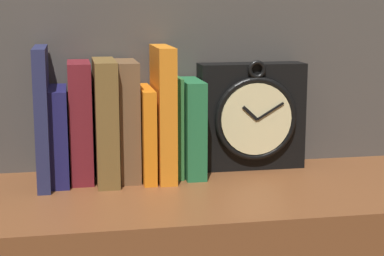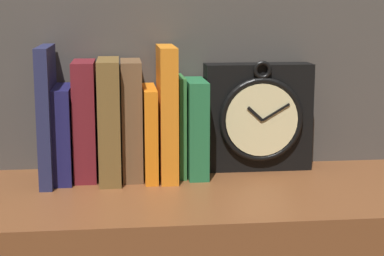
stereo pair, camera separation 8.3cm
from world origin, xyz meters
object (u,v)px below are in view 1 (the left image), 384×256
object	(u,v)px
book_slot5_orange	(146,133)
book_slot6_orange	(163,113)
book_slot0_navy	(43,116)
clock	(252,116)
book_slot1_navy	(59,135)
book_slot7_green	(176,126)
book_slot2_maroon	(80,121)
book_slot4_brown	(127,120)
book_slot8_green	(191,128)
book_slot3_brown	(106,121)

from	to	relation	value
book_slot5_orange	book_slot6_orange	distance (m)	0.05
book_slot0_navy	book_slot6_orange	size ratio (longest dim) A/B	1.01
clock	book_slot1_navy	xyz separation A→B (m)	(-0.38, -0.03, -0.02)
book_slot5_orange	book_slot7_green	size ratio (longest dim) A/B	0.91
clock	book_slot6_orange	size ratio (longest dim) A/B	0.88
book_slot2_maroon	book_slot7_green	size ratio (longest dim) A/B	1.16
book_slot1_navy	book_slot5_orange	bearing A→B (deg)	-1.41
book_slot4_brown	book_slot8_green	xyz separation A→B (m)	(0.12, 0.00, -0.02)
book_slot1_navy	book_slot8_green	size ratio (longest dim) A/B	0.95
book_slot7_green	book_slot8_green	world-z (taller)	book_slot7_green
book_slot0_navy	clock	bearing A→B (deg)	5.99
book_slot0_navy	book_slot1_navy	bearing A→B (deg)	21.75
book_slot4_brown	book_slot7_green	bearing A→B (deg)	4.67
book_slot2_maroon	book_slot8_green	world-z (taller)	book_slot2_maroon
clock	book_slot3_brown	size ratio (longest dim) A/B	0.97
book_slot5_orange	book_slot7_green	distance (m)	0.06
book_slot5_orange	book_slot4_brown	bearing A→B (deg)	165.90
clock	book_slot3_brown	world-z (taller)	book_slot3_brown
clock	book_slot7_green	xyz separation A→B (m)	(-0.16, -0.02, -0.01)
book_slot4_brown	book_slot7_green	distance (m)	0.10
book_slot1_navy	book_slot3_brown	size ratio (longest dim) A/B	0.78
clock	book_slot8_green	world-z (taller)	clock
book_slot1_navy	book_slot6_orange	bearing A→B (deg)	-1.60
book_slot2_maroon	book_slot5_orange	xyz separation A→B (m)	(0.12, -0.01, -0.02)
book_slot2_maroon	book_slot5_orange	size ratio (longest dim) A/B	1.28
book_slot4_brown	book_slot5_orange	bearing A→B (deg)	-14.10
book_slot1_navy	book_slot2_maroon	world-z (taller)	book_slot2_maroon
book_slot6_orange	book_slot8_green	distance (m)	0.07
book_slot3_brown	book_slot8_green	world-z (taller)	book_slot3_brown
book_slot6_orange	book_slot8_green	world-z (taller)	book_slot6_orange
book_slot3_brown	book_slot4_brown	world-z (taller)	book_slot3_brown
book_slot2_maroon	book_slot3_brown	world-z (taller)	book_slot3_brown
book_slot4_brown	book_slot0_navy	bearing A→B (deg)	-174.24
book_slot3_brown	book_slot2_maroon	bearing A→B (deg)	161.95
book_slot4_brown	book_slot5_orange	xyz separation A→B (m)	(0.03, -0.01, -0.02)
book_slot0_navy	book_slot4_brown	bearing A→B (deg)	5.76
clock	book_slot2_maroon	world-z (taller)	book_slot2_maroon
book_slot0_navy	book_slot3_brown	bearing A→B (deg)	1.60
clock	book_slot0_navy	bearing A→B (deg)	-174.01
book_slot0_navy	book_slot8_green	size ratio (longest dim) A/B	1.36
book_slot1_navy	book_slot7_green	bearing A→B (deg)	3.17
book_slot5_orange	book_slot7_green	xyz separation A→B (m)	(0.06, 0.02, 0.01)
book_slot0_navy	book_slot8_green	distance (m)	0.28
book_slot1_navy	book_slot3_brown	world-z (taller)	book_slot3_brown
book_slot2_maroon	book_slot0_navy	bearing A→B (deg)	-164.92
book_slot6_orange	book_slot7_green	xyz separation A→B (m)	(0.03, 0.02, -0.03)
book_slot3_brown	book_slot4_brown	distance (m)	0.04
book_slot2_maroon	book_slot4_brown	world-z (taller)	same
book_slot8_green	book_slot0_navy	bearing A→B (deg)	-176.78
book_slot7_green	book_slot0_navy	bearing A→B (deg)	-174.65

